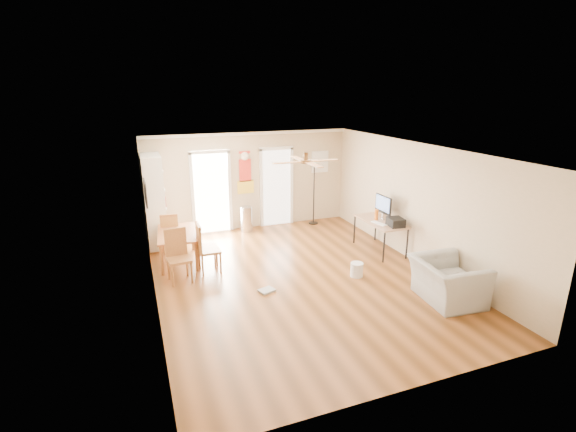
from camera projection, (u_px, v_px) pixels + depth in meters
name	position (u px, v px, depth m)	size (l,w,h in m)	color
floor	(298.00, 278.00, 8.40)	(7.00, 7.00, 0.00)	brown
ceiling	(300.00, 150.00, 7.64)	(5.50, 7.00, 0.00)	silver
wall_back	(250.00, 181.00, 11.15)	(5.50, 0.04, 2.60)	beige
wall_front	(411.00, 300.00, 4.89)	(5.50, 0.04, 2.60)	beige
wall_left	(150.00, 234.00, 7.09)	(0.04, 7.00, 2.60)	beige
wall_right	(417.00, 204.00, 8.95)	(0.04, 7.00, 2.60)	beige
crown_molding	(300.00, 152.00, 7.65)	(5.50, 7.00, 0.08)	white
kitchen_doorway	(211.00, 193.00, 10.85)	(0.90, 0.10, 2.10)	white
bathroom_doorway	(276.00, 188.00, 11.46)	(0.80, 0.10, 2.10)	white
wall_decal	(245.00, 172.00, 11.01)	(0.46, 0.03, 1.10)	red
ac_grille	(320.00, 162.00, 11.70)	(0.50, 0.04, 0.60)	white
framed_poster	(145.00, 193.00, 8.23)	(0.04, 0.66, 0.48)	black
ceiling_fan	(306.00, 161.00, 7.42)	(1.24, 1.24, 0.20)	#593819
bookshelf	(154.00, 201.00, 9.90)	(0.44, 1.00, 2.21)	silver
dining_table	(178.00, 247.00, 9.13)	(0.82, 1.36, 0.68)	#9D5932
dining_chair_right_a	(206.00, 244.00, 8.91)	(0.39, 0.39, 0.95)	brown
dining_chair_right_b	(209.00, 248.00, 8.59)	(0.43, 0.43, 1.05)	olive
dining_chair_near	(179.00, 257.00, 8.12)	(0.43, 0.43, 1.05)	#A26D34
dining_chair_far	(170.00, 232.00, 9.64)	(0.39, 0.39, 0.96)	#AA7236
trash_can	(246.00, 219.00, 11.08)	(0.32, 0.32, 0.68)	#B9BABC
torchiere_lamp	(314.00, 193.00, 11.55)	(0.34, 0.34, 1.81)	black
computer_desk	(380.00, 236.00, 9.75)	(0.69, 1.37, 0.74)	#A07857
imac	(383.00, 207.00, 9.69)	(0.08, 0.61, 0.57)	black
keyboard	(379.00, 223.00, 9.43)	(0.13, 0.40, 0.01)	white
printer	(396.00, 222.00, 9.24)	(0.31, 0.37, 0.19)	black
orange_bottle	(376.00, 215.00, 9.68)	(0.09, 0.09, 0.26)	orange
wastebasket_a	(357.00, 270.00, 8.45)	(0.26, 0.26, 0.29)	silver
floor_cloth	(267.00, 290.00, 7.85)	(0.28, 0.22, 0.04)	gray
armchair	(447.00, 281.00, 7.43)	(1.17, 1.02, 0.76)	#969692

